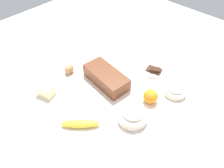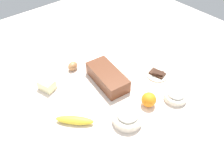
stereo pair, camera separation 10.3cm
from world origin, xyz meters
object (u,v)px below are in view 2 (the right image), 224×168
Objects in this scene: banana at (75,120)px; egg_near_butter at (73,66)px; loaf_pan at (107,77)px; flour_bowl at (128,117)px; sugar_bowl at (176,95)px; butter_block at (47,85)px; orange_fruit at (149,100)px; chocolate_plate at (157,74)px.

banana is 0.41m from egg_near_butter.
loaf_pan is 0.30m from flour_bowl.
sugar_bowl is 1.38× the size of butter_block.
flour_bowl is 1.66× the size of butter_block.
orange_fruit is (-0.07, -0.14, 0.01)m from sugar_bowl.
loaf_pan reaches higher than butter_block.
egg_near_butter is at bearing -152.65° from sugar_bowl.
banana reaches higher than chocolate_plate.
loaf_pan is at bearing 22.01° from egg_near_butter.
chocolate_plate is at bearing 87.26° from banana.
orange_fruit is (0.15, 0.36, 0.02)m from banana.
flour_bowl is (0.28, -0.10, -0.01)m from loaf_pan.
orange_fruit is at bearing 92.48° from flour_bowl.
flour_bowl is 0.26m from banana.
egg_near_butter is (-0.51, 0.01, -0.01)m from flour_bowl.
sugar_bowl is 0.65× the size of banana.
butter_block is at bearing -120.11° from chocolate_plate.
sugar_bowl is 0.72m from butter_block.
loaf_pan is 0.25m from egg_near_butter.
loaf_pan is at bearing -149.33° from sugar_bowl.
flour_bowl is 2.20× the size of egg_near_butter.
flour_bowl reaches higher than butter_block.
orange_fruit is 0.25m from chocolate_plate.
banana is (0.12, -0.31, -0.02)m from loaf_pan.
sugar_bowl reaches higher than banana.
butter_block reaches higher than chocolate_plate.
flour_bowl reaches higher than egg_near_butter.
sugar_bowl is at bearing 27.35° from egg_near_butter.
loaf_pan is at bearing 111.68° from banana.
loaf_pan is 2.36× the size of sugar_bowl.
orange_fruit is 0.57m from butter_block.
loaf_pan is 3.74× the size of orange_fruit.
butter_block is (-0.30, 0.01, 0.01)m from banana.
sugar_bowl is 0.64m from egg_near_butter.
loaf_pan is at bearing 59.06° from butter_block.
chocolate_plate is (0.38, 0.36, -0.02)m from egg_near_butter.
butter_block is 0.65m from chocolate_plate.
egg_near_butter is (-0.23, -0.09, -0.02)m from loaf_pan.
orange_fruit is 0.60× the size of chocolate_plate.
flour_bowl is at bearing -87.52° from orange_fruit.
butter_block is (-0.45, -0.35, -0.01)m from orange_fruit.
chocolate_plate is (-0.13, 0.37, -0.02)m from flour_bowl.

